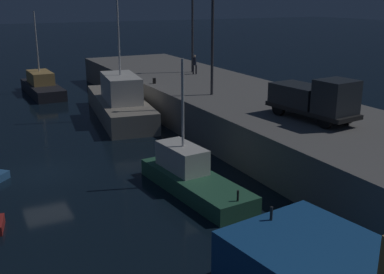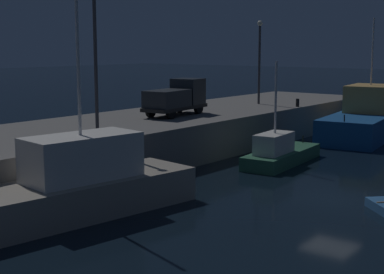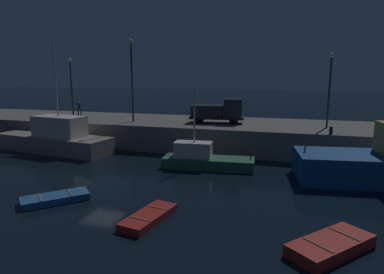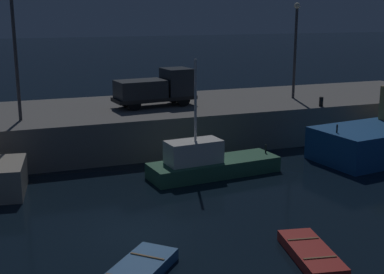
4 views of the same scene
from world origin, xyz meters
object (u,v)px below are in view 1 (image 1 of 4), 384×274
at_px(fishing_trawler_red, 120,103).
at_px(lamp_post_west, 192,27).
at_px(fishing_boat_orange, 191,176).
at_px(bollard_central, 154,81).
at_px(lamp_post_east, 213,24).
at_px(dockworker, 195,63).
at_px(fishing_boat_white, 42,86).
at_px(utility_truck, 315,99).

height_order(fishing_trawler_red, lamp_post_west, fishing_trawler_red).
height_order(fishing_boat_orange, bollard_central, fishing_boat_orange).
bearing_deg(lamp_post_east, dockworker, 160.27).
relative_size(fishing_boat_white, dockworker, 5.23).
height_order(fishing_boat_white, lamp_post_east, lamp_post_east).
relative_size(fishing_boat_orange, utility_truck, 1.32).
xyz_separation_m(lamp_post_east, utility_truck, (9.07, 1.63, -3.75)).
height_order(fishing_trawler_red, dockworker, fishing_trawler_red).
bearing_deg(lamp_post_west, dockworker, -17.71).
distance_m(fishing_boat_white, bollard_central, 14.80).
height_order(lamp_post_east, bollard_central, lamp_post_east).
relative_size(fishing_boat_orange, bollard_central, 16.98).
relative_size(fishing_trawler_red, lamp_post_east, 1.50).
distance_m(fishing_trawler_red, utility_truck, 16.86).
relative_size(fishing_boat_white, bollard_central, 20.12).
bearing_deg(fishing_trawler_red, fishing_boat_orange, -5.64).
bearing_deg(fishing_boat_white, bollard_central, 27.86).
xyz_separation_m(fishing_trawler_red, fishing_boat_white, (-12.81, -3.90, -0.44)).
relative_size(dockworker, bollard_central, 3.84).
height_order(dockworker, bollard_central, dockworker).
bearing_deg(utility_truck, fishing_trawler_red, -156.77).
bearing_deg(bollard_central, fishing_boat_white, -152.14).
distance_m(dockworker, bollard_central, 6.01).
distance_m(fishing_trawler_red, lamp_post_west, 10.90).
distance_m(fishing_boat_orange, bollard_central, 16.44).
xyz_separation_m(lamp_post_west, lamp_post_east, (10.19, -3.61, 0.84)).
bearing_deg(utility_truck, fishing_boat_white, -159.58).
xyz_separation_m(fishing_boat_white, bollard_central, (12.97, 6.85, 1.98)).
distance_m(lamp_post_west, lamp_post_east, 10.84).
relative_size(utility_truck, dockworker, 3.35).
xyz_separation_m(fishing_trawler_red, dockworker, (-2.74, 8.16, 2.31)).
height_order(fishing_boat_white, dockworker, fishing_boat_white).
bearing_deg(fishing_trawler_red, bollard_central, 86.92).
xyz_separation_m(utility_truck, dockworker, (-18.05, 1.59, -0.27)).
distance_m(lamp_post_east, dockworker, 10.35).
height_order(fishing_boat_orange, utility_truck, fishing_boat_orange).
distance_m(fishing_boat_white, dockworker, 15.95).
xyz_separation_m(fishing_trawler_red, lamp_post_east, (6.24, 4.94, 6.33)).
bearing_deg(fishing_trawler_red, lamp_post_west, 114.82).
xyz_separation_m(fishing_boat_orange, bollard_central, (-15.67, 4.52, 2.09)).
bearing_deg(bollard_central, fishing_boat_orange, -16.08).
distance_m(fishing_trawler_red, dockworker, 8.92).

